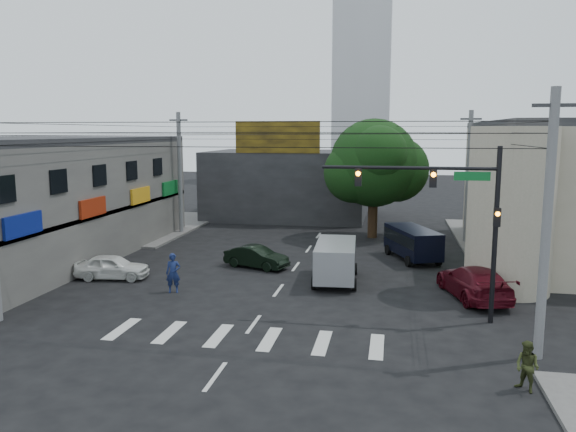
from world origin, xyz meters
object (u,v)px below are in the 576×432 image
(utility_pole_far_left, at_px, (180,174))
(street_tree, at_px, (374,163))
(utility_pole_far_right, at_px, (468,178))
(maroon_sedan, at_px, (474,282))
(utility_pole_near_right, at_px, (546,227))
(white_compact, at_px, (112,267))
(pedestrian_olive, at_px, (527,367))
(navy_van, at_px, (412,244))
(silver_minivan, at_px, (336,262))
(dark_sedan, at_px, (256,257))
(traffic_officer, at_px, (173,273))
(traffic_gantry, at_px, (453,205))

(utility_pole_far_left, bearing_deg, street_tree, 3.95)
(utility_pole_far_right, relative_size, maroon_sedan, 1.63)
(utility_pole_near_right, height_order, maroon_sedan, utility_pole_near_right)
(white_compact, height_order, maroon_sedan, maroon_sedan)
(white_compact, relative_size, pedestrian_olive, 2.57)
(street_tree, xyz_separation_m, navy_van, (2.67, -6.94, -4.50))
(utility_pole_far_left, relative_size, silver_minivan, 1.89)
(dark_sedan, xyz_separation_m, navy_van, (8.86, 3.70, 0.35))
(silver_minivan, bearing_deg, dark_sedan, 62.18)
(white_compact, bearing_deg, silver_minivan, -89.42)
(utility_pole_far_left, distance_m, navy_van, 18.53)
(traffic_officer, bearing_deg, white_compact, 141.15)
(silver_minivan, bearing_deg, utility_pole_far_right, -37.09)
(traffic_gantry, xyz_separation_m, dark_sedan, (-10.01, 7.37, -4.21))
(pedestrian_olive, bearing_deg, traffic_officer, -162.82)
(street_tree, xyz_separation_m, silver_minivan, (-1.41, -12.82, -4.45))
(traffic_gantry, height_order, traffic_officer, traffic_gantry)
(utility_pole_far_left, xyz_separation_m, maroon_sedan, (19.77, -13.52, -3.83))
(utility_pole_far_right, bearing_deg, navy_van, -122.80)
(navy_van, bearing_deg, traffic_officer, 107.36)
(traffic_officer, bearing_deg, utility_pole_far_left, 94.63)
(utility_pole_far_right, distance_m, navy_van, 7.94)
(street_tree, relative_size, pedestrian_olive, 5.58)
(maroon_sedan, xyz_separation_m, navy_van, (-2.59, 7.58, 0.21))
(maroon_sedan, relative_size, pedestrian_olive, 3.62)
(navy_van, distance_m, pedestrian_olive, 17.54)
(street_tree, xyz_separation_m, traffic_gantry, (3.82, -18.00, -0.64))
(traffic_gantry, height_order, pedestrian_olive, traffic_gantry)
(traffic_officer, xyz_separation_m, pedestrian_olive, (14.47, -7.97, -0.19))
(silver_minivan, bearing_deg, traffic_gantry, -138.07)
(traffic_gantry, xyz_separation_m, pedestrian_olive, (1.71, -6.24, -4.05))
(utility_pole_near_right, distance_m, navy_van, 15.49)
(utility_pole_far_right, xyz_separation_m, pedestrian_olive, (-0.97, -23.24, -3.82))
(utility_pole_far_right, relative_size, traffic_officer, 4.76)
(dark_sedan, bearing_deg, maroon_sedan, -89.42)
(traffic_officer, bearing_deg, utility_pole_near_right, -34.06)
(utility_pole_far_right, height_order, white_compact, utility_pole_far_right)
(traffic_gantry, height_order, utility_pole_far_right, utility_pole_far_right)
(dark_sedan, bearing_deg, navy_van, -48.04)
(maroon_sedan, relative_size, silver_minivan, 1.16)
(street_tree, distance_m, utility_pole_near_right, 22.48)
(dark_sedan, xyz_separation_m, pedestrian_olive, (11.71, -13.60, 0.16))
(street_tree, relative_size, traffic_gantry, 1.21)
(white_compact, bearing_deg, pedestrian_olive, -125.08)
(utility_pole_far_left, relative_size, maroon_sedan, 1.63)
(traffic_officer, bearing_deg, silver_minivan, 9.27)
(traffic_gantry, xyz_separation_m, traffic_officer, (-12.77, 1.73, -3.86))
(pedestrian_olive, bearing_deg, utility_pole_far_left, 176.77)
(utility_pole_near_right, relative_size, navy_van, 1.77)
(utility_pole_far_right, xyz_separation_m, traffic_officer, (-15.44, -15.27, -3.63))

